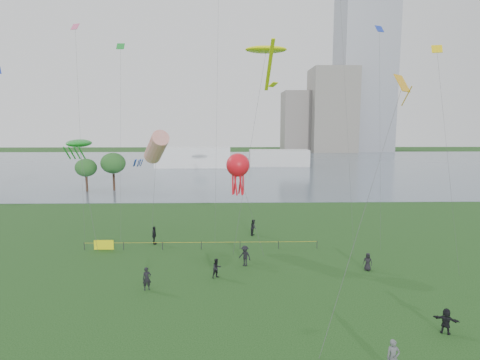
{
  "coord_description": "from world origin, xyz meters",
  "views": [
    {
      "loc": [
        -0.79,
        -24.6,
        12.85
      ],
      "look_at": [
        0.0,
        10.0,
        8.0
      ],
      "focal_mm": 30.0,
      "sensor_mm": 36.0,
      "label": 1
    }
  ],
  "objects_px": {
    "fence": "(142,245)",
    "kite_flyer": "(393,357)",
    "kite_stingray": "(266,50)",
    "kite_octopus": "(238,166)"
  },
  "relations": [
    {
      "from": "fence",
      "to": "kite_stingray",
      "type": "relative_size",
      "value": 1.13
    },
    {
      "from": "fence",
      "to": "kite_flyer",
      "type": "height_order",
      "value": "kite_flyer"
    },
    {
      "from": "kite_octopus",
      "to": "kite_flyer",
      "type": "bearing_deg",
      "value": -78.01
    },
    {
      "from": "kite_flyer",
      "to": "kite_stingray",
      "type": "xyz_separation_m",
      "value": [
        -4.45,
        26.13,
        19.88
      ]
    },
    {
      "from": "kite_stingray",
      "to": "fence",
      "type": "bearing_deg",
      "value": -176.66
    },
    {
      "from": "kite_flyer",
      "to": "kite_stingray",
      "type": "height_order",
      "value": "kite_stingray"
    },
    {
      "from": "fence",
      "to": "kite_stingray",
      "type": "distance_m",
      "value": 24.62
    },
    {
      "from": "kite_flyer",
      "to": "kite_octopus",
      "type": "xyz_separation_m",
      "value": [
        -7.65,
        19.43,
        7.92
      ]
    },
    {
      "from": "fence",
      "to": "kite_flyer",
      "type": "bearing_deg",
      "value": -50.3
    },
    {
      "from": "kite_stingray",
      "to": "kite_octopus",
      "type": "height_order",
      "value": "kite_stingray"
    }
  ]
}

